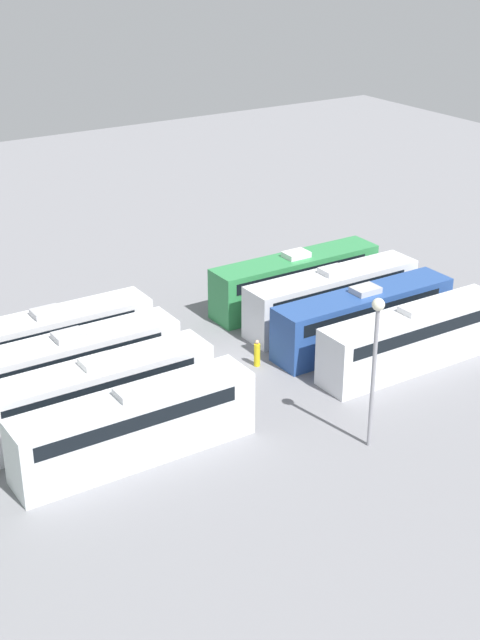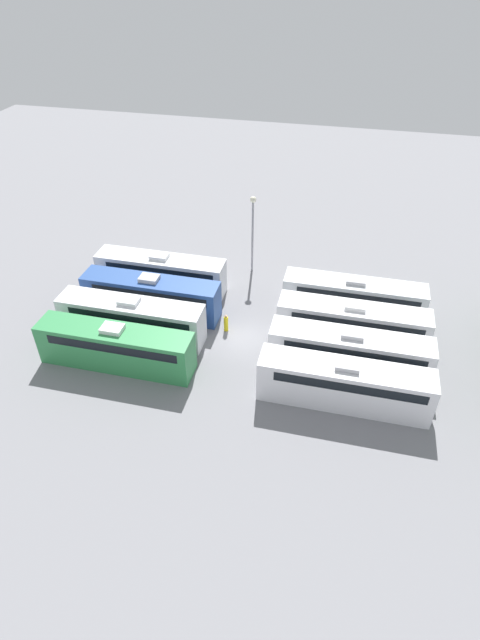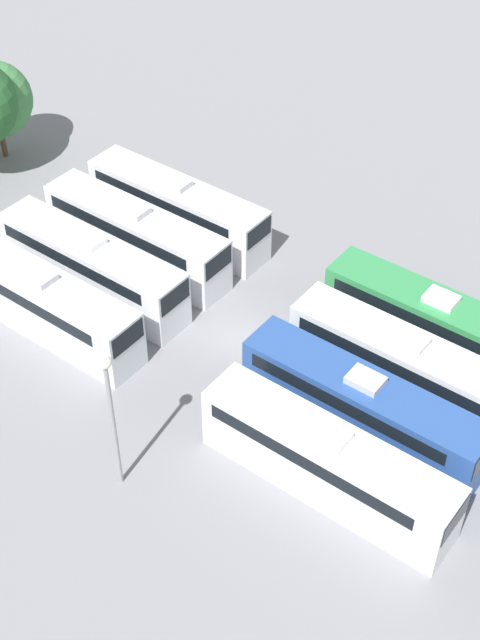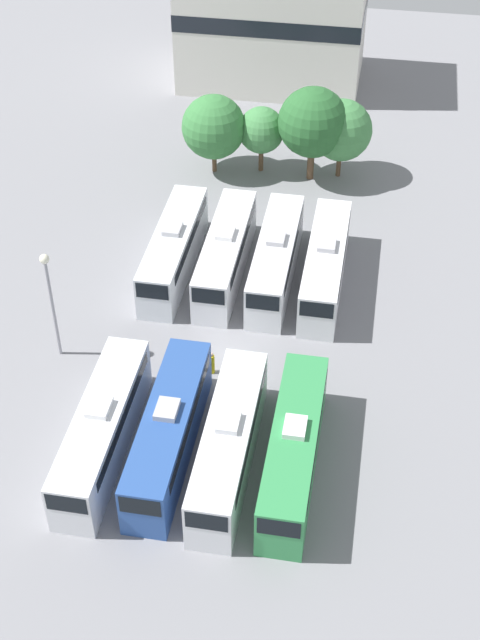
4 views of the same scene
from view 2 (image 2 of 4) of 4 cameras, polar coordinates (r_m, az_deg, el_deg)
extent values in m
plane|color=gray|center=(41.24, 0.26, -2.03)|extent=(121.74, 121.74, 0.00)
cube|color=silver|center=(46.76, -8.99, 5.26)|extent=(2.47, 11.91, 3.33)
cube|color=black|center=(46.17, -8.76, 6.22)|extent=(2.51, 10.12, 0.73)
cube|color=black|center=(48.68, -15.68, 6.92)|extent=(2.17, 0.08, 1.17)
cube|color=white|center=(45.82, -9.21, 7.21)|extent=(1.20, 1.60, 0.35)
cube|color=#284C93|center=(43.78, -10.08, 2.68)|extent=(2.47, 11.91, 3.33)
cube|color=black|center=(43.15, -9.85, 3.67)|extent=(2.51, 10.12, 0.73)
cube|color=black|center=(45.75, -17.13, 4.54)|extent=(2.17, 0.08, 1.17)
cube|color=#B2B2B7|center=(42.78, -10.34, 4.71)|extent=(1.20, 1.60, 0.35)
cube|color=silver|center=(41.38, -12.25, 0.06)|extent=(2.47, 11.91, 3.33)
cube|color=black|center=(40.71, -12.04, 1.07)|extent=(2.51, 10.12, 0.73)
cube|color=black|center=(43.51, -19.57, 2.14)|extent=(2.17, 0.08, 1.17)
cube|color=silver|center=(40.32, -12.59, 2.15)|extent=(1.20, 1.60, 0.35)
cube|color=#338C4C|center=(38.84, -13.99, -3.09)|extent=(2.47, 11.91, 3.33)
cube|color=black|center=(38.13, -13.79, -2.08)|extent=(2.51, 10.12, 0.73)
cube|color=black|center=(41.07, -21.66, -0.72)|extent=(2.17, 0.08, 1.17)
cube|color=white|center=(37.71, -14.40, -0.96)|extent=(1.20, 1.60, 0.35)
cube|color=silver|center=(43.92, 12.79, 2.40)|extent=(2.47, 11.91, 3.33)
cube|color=black|center=(43.41, 13.35, 3.38)|extent=(2.51, 10.12, 0.73)
cube|color=black|center=(43.63, 5.19, 4.50)|extent=(2.17, 0.08, 1.17)
cube|color=#B2B2B7|center=(42.92, 13.12, 4.42)|extent=(1.20, 1.60, 0.35)
cube|color=silver|center=(40.91, 12.68, -0.50)|extent=(2.47, 11.91, 3.33)
cube|color=black|center=(40.36, 13.28, 0.51)|extent=(2.51, 10.12, 0.73)
cube|color=black|center=(40.59, 4.53, 1.73)|extent=(2.17, 0.08, 1.17)
cube|color=white|center=(39.84, 13.04, 1.59)|extent=(1.20, 1.60, 0.35)
cube|color=silver|center=(38.13, 12.36, -3.69)|extent=(2.47, 11.91, 3.33)
cube|color=black|center=(37.53, 13.00, -2.66)|extent=(2.51, 10.12, 0.73)
cube|color=black|center=(37.78, 3.59, -1.33)|extent=(2.17, 0.08, 1.17)
cube|color=#B2B2B7|center=(36.97, 12.74, -1.54)|extent=(1.20, 1.60, 0.35)
cube|color=silver|center=(35.53, 11.80, -7.27)|extent=(2.47, 11.91, 3.33)
cube|color=black|center=(34.89, 12.48, -6.22)|extent=(2.51, 10.12, 0.73)
cube|color=black|center=(35.18, 2.33, -4.76)|extent=(2.17, 0.08, 1.17)
cube|color=#B2B2B7|center=(34.28, 12.18, -5.07)|extent=(1.20, 1.60, 0.35)
cylinder|color=gold|center=(41.59, -1.61, -0.44)|extent=(0.36, 0.36, 1.38)
sphere|color=tan|center=(41.10, -1.63, 0.45)|extent=(0.24, 0.24, 0.24)
cylinder|color=gray|center=(48.09, 1.43, 9.42)|extent=(0.20, 0.20, 7.29)
sphere|color=#EAE5C6|center=(46.42, 1.51, 13.60)|extent=(0.60, 0.60, 0.60)
camera|label=1|loc=(71.27, 31.66, 30.82)|focal=50.00mm
camera|label=3|loc=(64.75, -16.32, 41.49)|focal=50.00mm
camera|label=4|loc=(54.86, -65.29, 33.27)|focal=50.00mm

